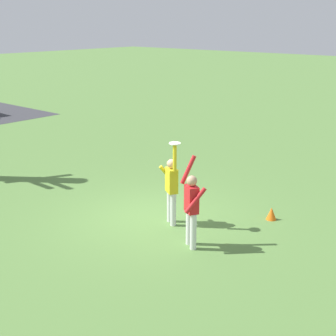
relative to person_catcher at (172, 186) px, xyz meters
The scene contains 5 objects.
ground_plane 1.15m from the person_catcher, 92.22° to the left, with size 120.00×120.00×0.00m, color #567F3D.
person_catcher is the anchor object (origin of this frame).
person_defender 1.34m from the person_catcher, 120.94° to the right, with size 0.61×0.66×2.04m.
frisbee_disc 1.13m from the person_catcher, 120.94° to the right, with size 0.27×0.27×0.02m, color white.
field_cone_orange 2.66m from the person_catcher, 43.78° to the right, with size 0.26×0.26×0.32m, color orange.
Camera 1 is at (-8.38, -7.71, 4.80)m, focal length 51.62 mm.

